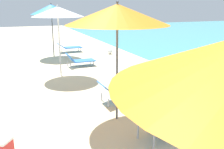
{
  "coord_description": "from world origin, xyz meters",
  "views": [
    {
      "loc": [
        -2.63,
        6.75,
        2.63
      ],
      "look_at": [
        -0.65,
        11.87,
        1.13
      ],
      "focal_mm": 41.31,
      "sensor_mm": 36.0,
      "label": 1
    }
  ],
  "objects": [
    {
      "name": "lounger_fourth_shoreside",
      "position": [
        0.11,
        12.97,
        0.29
      ],
      "size": [
        1.42,
        0.66,
        0.59
      ],
      "rotation": [
        0.0,
        0.0,
        0.02
      ],
      "color": "blue",
      "rests_on": "ground"
    },
    {
      "name": "umbrella_fifth",
      "position": [
        -1.03,
        16.25,
        2.37
      ],
      "size": [
        1.86,
        1.86,
        2.61
      ],
      "color": "silver",
      "rests_on": "ground"
    },
    {
      "name": "lounger_fifth_shoreside",
      "position": [
        0.03,
        17.53,
        0.28
      ],
      "size": [
        1.25,
        0.65,
        0.59
      ],
      "rotation": [
        0.0,
        0.0,
        0.04
      ],
      "color": "blue",
      "rests_on": "ground"
    },
    {
      "name": "umbrella_farthest",
      "position": [
        -0.68,
        20.16,
        2.38
      ],
      "size": [
        2.04,
        2.04,
        2.68
      ],
      "color": "#4C4C51",
      "rests_on": "ground"
    },
    {
      "name": "beach_ball",
      "position": [
        2.26,
        19.71,
        0.13
      ],
      "size": [
        0.27,
        0.27,
        0.27
      ],
      "primitive_type": "sphere",
      "color": "white",
      "rests_on": "ground"
    },
    {
      "name": "lounger_farthest_shoreside",
      "position": [
        0.33,
        21.11,
        0.29
      ],
      "size": [
        1.37,
        0.7,
        0.53
      ],
      "rotation": [
        0.0,
        0.0,
        0.03
      ],
      "color": "blue",
      "rests_on": "ground"
    },
    {
      "name": "lounger_fourth_inland",
      "position": [
        0.17,
        10.82,
        0.35
      ],
      "size": [
        1.54,
        0.85,
        0.7
      ],
      "rotation": [
        0.0,
        0.0,
        0.19
      ],
      "color": "blue",
      "rests_on": "ground"
    },
    {
      "name": "umbrella_fourth",
      "position": [
        -0.49,
        11.96,
        2.41
      ],
      "size": [
        2.26,
        2.26,
        2.7
      ],
      "color": "#4C4C51",
      "rests_on": "ground"
    }
  ]
}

